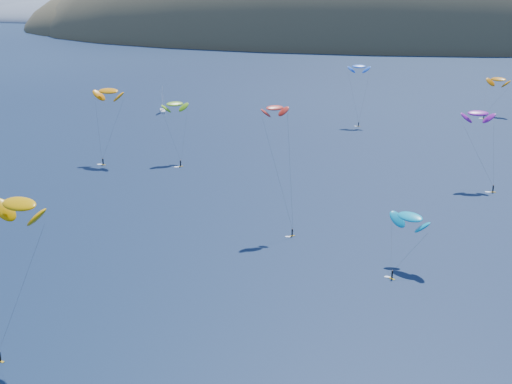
{
  "coord_description": "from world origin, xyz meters",
  "views": [
    {
      "loc": [
        26.68,
        -60.33,
        53.86
      ],
      "look_at": [
        1.29,
        80.0,
        9.0
      ],
      "focal_mm": 50.0,
      "sensor_mm": 36.0,
      "label": 1
    }
  ],
  "objects": [
    {
      "name": "kitesurfer_3",
      "position": [
        -32.73,
        136.15,
        16.38
      ],
      "size": [
        8.43,
        12.51,
        18.61
      ],
      "rotation": [
        0.0,
        0.0,
        0.65
      ],
      "color": "gold",
      "rests_on": "ground"
    },
    {
      "name": "kitesurfer_1",
      "position": [
        -51.33,
        132.57,
        20.18
      ],
      "size": [
        10.36,
        10.35,
        22.91
      ],
      "rotation": [
        0.0,
        0.0,
        -0.21
      ],
      "color": "gold",
      "rests_on": "ground"
    },
    {
      "name": "kitesurfer_6",
      "position": [
        50.59,
        126.06,
        18.53
      ],
      "size": [
        9.36,
        10.01,
        20.86
      ],
      "rotation": [
        0.0,
        0.0,
        0.08
      ],
      "color": "gold",
      "rests_on": "ground"
    },
    {
      "name": "sailboat",
      "position": [
        -58.64,
        205.17,
        0.9
      ],
      "size": [
        8.74,
        7.78,
        10.43
      ],
      "rotation": [
        0.0,
        0.0,
        0.33
      ],
      "color": "white",
      "rests_on": "ground"
    },
    {
      "name": "kitesurfer_5",
      "position": [
        32.71,
        68.31,
        9.49
      ],
      "size": [
        8.97,
        12.29,
        11.84
      ],
      "rotation": [
        0.0,
        0.0,
        -0.69
      ],
      "color": "gold",
      "rests_on": "ground"
    },
    {
      "name": "island",
      "position": [
        39.4,
        562.36,
        -10.74
      ],
      "size": [
        730.0,
        300.0,
        210.0
      ],
      "color": "#3D3526",
      "rests_on": "ground"
    },
    {
      "name": "kitesurfer_11",
      "position": [
        69.43,
        224.03,
        13.38
      ],
      "size": [
        11.33,
        16.18,
        16.04
      ],
      "rotation": [
        0.0,
        0.0,
        -0.67
      ],
      "color": "gold",
      "rests_on": "ground"
    },
    {
      "name": "kitesurfer_2",
      "position": [
        -23.89,
        28.69,
        21.65
      ],
      "size": [
        10.38,
        10.94,
        24.31
      ],
      "rotation": [
        0.0,
        0.0,
        -0.34
      ],
      "color": "gold",
      "rests_on": "ground"
    },
    {
      "name": "kitesurfer_4",
      "position": [
        17.42,
        196.78,
        20.55
      ],
      "size": [
        7.94,
        7.63,
        22.73
      ],
      "rotation": [
        0.0,
        0.0,
        0.1
      ],
      "color": "gold",
      "rests_on": "ground"
    },
    {
      "name": "kitesurfer_9",
      "position": [
        4.35,
        85.28,
        25.89
      ],
      "size": [
        8.79,
        9.75,
        27.71
      ],
      "rotation": [
        0.0,
        0.0,
        0.64
      ],
      "color": "gold",
      "rests_on": "ground"
    }
  ]
}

